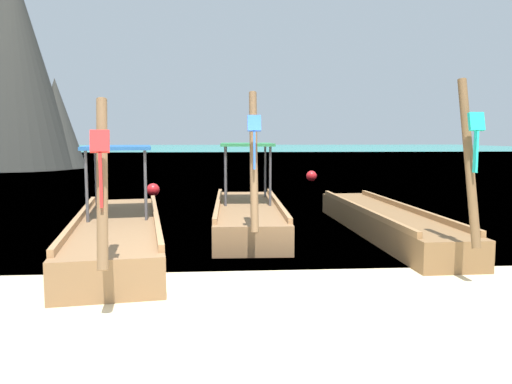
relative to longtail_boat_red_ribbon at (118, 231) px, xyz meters
name	(u,v)px	position (x,y,z in m)	size (l,w,h in m)	color
ground	(276,297)	(2.40, -2.82, -0.32)	(120.00, 120.00, 0.00)	beige
sea_water	(223,152)	(2.40, 58.43, -0.32)	(120.00, 120.00, 0.00)	teal
longtail_boat_red_ribbon	(118,231)	(0.00, 0.00, 0.00)	(2.19, 6.48, 2.38)	olive
longtail_boat_blue_ribbon	(248,214)	(2.33, 1.82, 0.00)	(1.45, 5.80, 2.65)	olive
longtail_boat_turquoise_ribbon	(384,221)	(5.01, 1.04, -0.06)	(1.19, 6.70, 2.74)	brown
karst_rock	(18,68)	(-10.17, 23.30, 5.72)	(7.27, 6.83, 12.76)	#383833
mooring_buoy_near	(311,176)	(5.78, 13.25, -0.09)	(0.46, 0.46, 0.46)	red
mooring_buoy_far	(153,190)	(-0.40, 7.94, -0.11)	(0.43, 0.43, 0.43)	red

